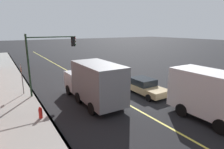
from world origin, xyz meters
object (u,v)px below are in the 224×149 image
fire_hydrant (41,114)px  truck_gray (94,82)px  traffic_light_mast (48,53)px  car_tan (144,86)px  car_silver (90,67)px  truck_white (224,99)px  street_sign_post (22,77)px

fire_hydrant → truck_gray: bearing=-78.4°
traffic_light_mast → fire_hydrant: bearing=158.5°
car_tan → truck_gray: (0.48, 4.90, 1.02)m
car_silver → car_tan: bearing=-177.8°
fire_hydrant → truck_white: bearing=-124.5°
car_silver → traffic_light_mast: bearing=132.1°
truck_white → truck_gray: (7.55, 5.20, 0.05)m
car_silver → traffic_light_mast: traffic_light_mast is taller
truck_gray → traffic_light_mast: (3.90, 2.56, 2.08)m
car_tan → car_silver: size_ratio=1.21×
car_tan → street_sign_post: 11.15m
truck_white → fire_hydrant: truck_white is taller
car_silver → fire_hydrant: (-11.19, 8.95, -0.29)m
car_silver → truck_gray: truck_gray is taller
truck_white → street_sign_post: truck_white is taller
car_tan → truck_white: bearing=-177.5°
car_tan → traffic_light_mast: (4.39, 7.46, 3.10)m
truck_white → fire_hydrant: bearing=55.5°
car_tan → street_sign_post: street_sign_post is taller
car_tan → street_sign_post: size_ratio=1.63×
car_tan → car_silver: bearing=2.2°
traffic_light_mast → street_sign_post: bearing=63.9°
street_sign_post → fire_hydrant: bearing=-177.0°
truck_white → truck_gray: 9.17m
truck_gray → car_silver: bearing=-23.6°
truck_white → traffic_light_mast: (11.46, 7.76, 2.13)m
street_sign_post → car_silver: bearing=-60.3°
street_sign_post → truck_gray: bearing=-136.3°
truck_gray → fire_hydrant: bearing=101.6°
car_tan → truck_white: 7.14m
car_silver → truck_white: bearing=-177.7°
car_silver → street_sign_post: 10.70m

